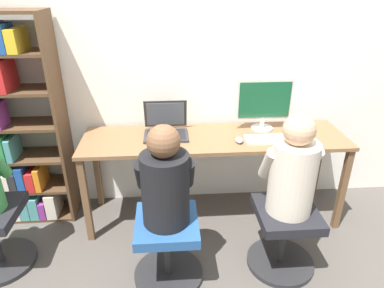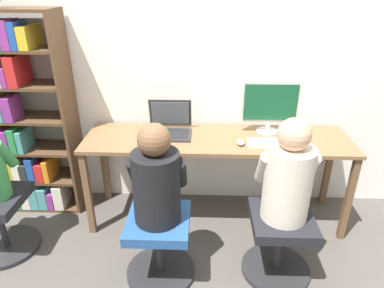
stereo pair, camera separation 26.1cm
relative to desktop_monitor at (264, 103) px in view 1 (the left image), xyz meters
The scene contains 12 objects.
ground_plane 1.17m from the desktop_monitor, 135.14° to the right, with size 14.00×14.00×0.00m, color #4C4742.
wall_back 0.56m from the desktop_monitor, 152.89° to the left, with size 10.00×0.05×2.60m.
desk 0.54m from the desktop_monitor, 162.38° to the right, with size 2.15×0.58×0.78m.
desktop_monitor is the anchor object (origin of this frame).
laptop 0.84m from the desktop_monitor, behind, with size 0.36×0.32×0.27m.
keyboard 0.32m from the desktop_monitor, 83.06° to the right, with size 0.44×0.16×0.03m.
computer_mouse_by_keyboard 0.41m from the desktop_monitor, 134.51° to the right, with size 0.06×0.10×0.04m.
office_chair_left 1.06m from the desktop_monitor, 89.53° to the right, with size 0.49×0.49×0.50m.
office_chair_right 1.38m from the desktop_monitor, 135.22° to the right, with size 0.49×0.49×0.50m.
person_at_monitor 0.79m from the desktop_monitor, 89.53° to the right, with size 0.38×0.34×0.70m.
person_at_laptop 1.19m from the desktop_monitor, 135.38° to the right, with size 0.38×0.33×0.68m.
bookshelf 2.13m from the desktop_monitor, behind, with size 0.79×0.32×1.75m.
Camera 1 is at (-0.37, -2.23, 1.94)m, focal length 32.00 mm.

